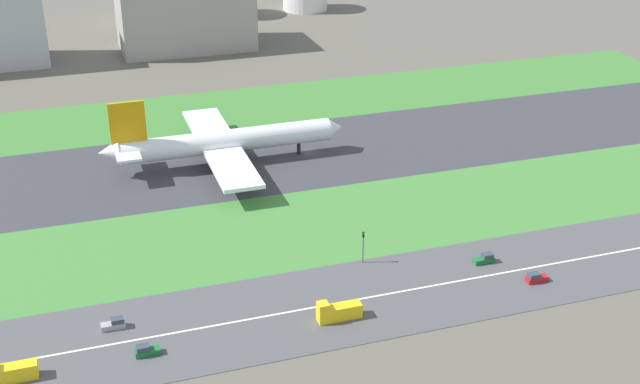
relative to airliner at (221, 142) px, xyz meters
name	(u,v)px	position (x,y,z in m)	size (l,w,h in m)	color
ground_plane	(310,153)	(24.40, 0.00, -6.23)	(800.00, 800.00, 0.00)	#5B564C
runway	(310,152)	(24.40, 0.00, -6.18)	(280.00, 46.00, 0.10)	#38383D
grass_median_north	(270,104)	(24.40, 41.00, -6.18)	(280.00, 36.00, 0.10)	#3D7A33
grass_median_south	(363,218)	(24.40, -41.00, -6.18)	(280.00, 36.00, 0.10)	#427F38
highway	(421,288)	(24.40, -73.00, -6.18)	(280.00, 28.00, 0.10)	#4C4C4F
highway_centerline	(421,288)	(24.40, -73.00, -6.13)	(266.00, 0.50, 0.01)	silver
airliner	(221,142)	(0.00, 0.00, 0.00)	(65.00, 56.00, 19.70)	white
car_1	(536,278)	(47.29, -78.00, -5.31)	(4.40, 1.80, 2.00)	#B2191E
truck_1	(10,372)	(-52.85, -78.00, -4.56)	(8.40, 2.50, 4.00)	yellow
truck_0	(338,312)	(5.15, -78.00, -4.56)	(8.40, 2.50, 4.00)	yellow
car_4	(485,259)	(41.16, -68.00, -5.31)	(4.40, 1.80, 2.00)	#19662D
car_5	(147,351)	(-30.30, -78.00, -5.31)	(4.40, 1.80, 2.00)	#19662D
car_6	(114,324)	(-34.82, -68.00, -5.31)	(4.40, 1.80, 2.00)	#99999E
traffic_light	(363,245)	(16.98, -60.01, -1.94)	(0.36, 0.50, 7.20)	#4C4C51
hangar_building	(185,16)	(11.12, 114.00, 6.05)	(49.30, 28.56, 24.56)	#9E998E
fuel_tank_west	(156,1)	(6.16, 159.00, 2.30)	(25.56, 25.56, 17.06)	silver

